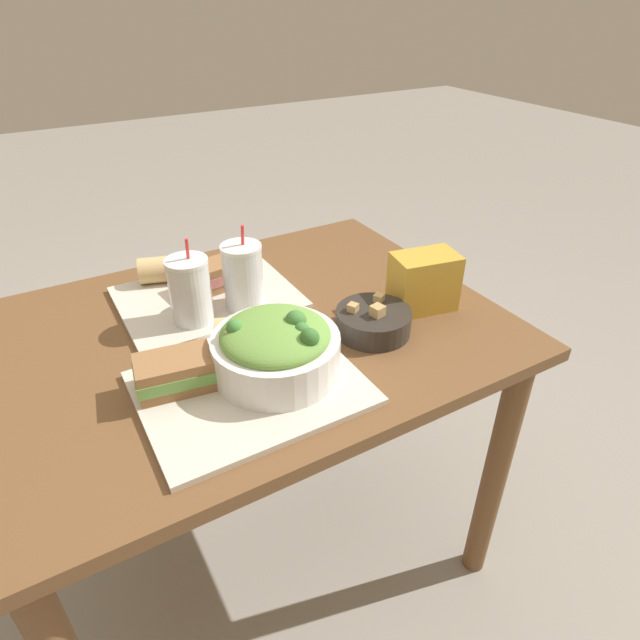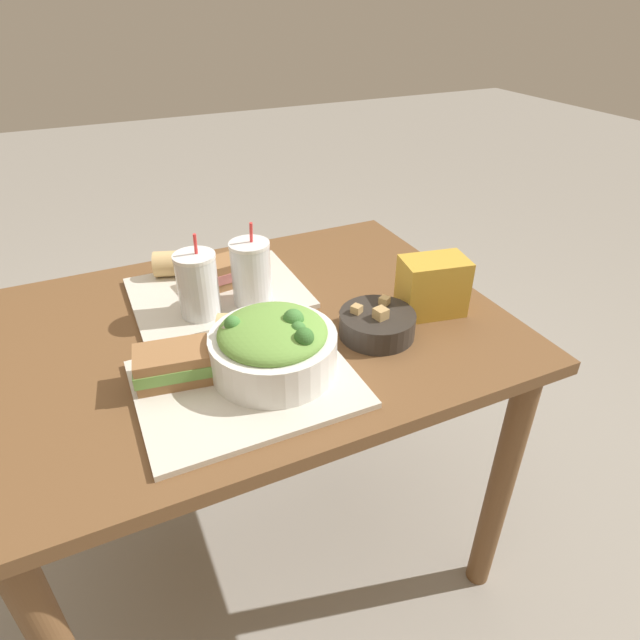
% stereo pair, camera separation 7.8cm
% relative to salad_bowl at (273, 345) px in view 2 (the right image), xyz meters
% --- Properties ---
extents(ground_plane, '(12.00, 12.00, 0.00)m').
position_rel_salad_bowl_xyz_m(ground_plane, '(0.01, 0.19, -0.84)').
color(ground_plane, gray).
extents(dining_table, '(1.10, 0.83, 0.77)m').
position_rel_salad_bowl_xyz_m(dining_table, '(0.01, 0.19, -0.19)').
color(dining_table, brown).
rests_on(dining_table, ground_plane).
extents(tray_near, '(0.40, 0.32, 0.01)m').
position_rel_salad_bowl_xyz_m(tray_near, '(-0.06, -0.01, -0.06)').
color(tray_near, beige).
rests_on(tray_near, dining_table).
extents(tray_far, '(0.40, 0.32, 0.01)m').
position_rel_salad_bowl_xyz_m(tray_far, '(-0.02, 0.34, -0.06)').
color(tray_far, beige).
rests_on(tray_far, dining_table).
extents(salad_bowl, '(0.24, 0.24, 0.13)m').
position_rel_salad_bowl_xyz_m(salad_bowl, '(0.00, 0.00, 0.00)').
color(salad_bowl, white).
rests_on(salad_bowl, tray_near).
extents(soup_bowl, '(0.16, 0.16, 0.07)m').
position_rel_salad_bowl_xyz_m(soup_bowl, '(0.25, 0.03, -0.04)').
color(soup_bowl, '#2D2823').
rests_on(soup_bowl, dining_table).
extents(sandwich_near, '(0.15, 0.11, 0.06)m').
position_rel_salad_bowl_xyz_m(sandwich_near, '(-0.18, 0.05, -0.02)').
color(sandwich_near, olive).
rests_on(sandwich_near, tray_near).
extents(baguette_near, '(0.13, 0.11, 0.06)m').
position_rel_salad_bowl_xyz_m(baguette_near, '(-0.02, 0.11, -0.02)').
color(baguette_near, tan).
rests_on(baguette_near, tray_near).
extents(sandwich_far, '(0.14, 0.10, 0.06)m').
position_rel_salad_bowl_xyz_m(sandwich_far, '(0.01, 0.37, -0.02)').
color(sandwich_far, olive).
rests_on(sandwich_far, tray_far).
extents(baguette_far, '(0.13, 0.10, 0.06)m').
position_rel_salad_bowl_xyz_m(baguette_far, '(-0.08, 0.47, -0.02)').
color(baguette_far, tan).
rests_on(baguette_far, tray_far).
extents(drink_cup_dark, '(0.09, 0.09, 0.19)m').
position_rel_salad_bowl_xyz_m(drink_cup_dark, '(-0.08, 0.26, 0.01)').
color(drink_cup_dark, silver).
rests_on(drink_cup_dark, tray_far).
extents(drink_cup_red, '(0.09, 0.09, 0.20)m').
position_rel_salad_bowl_xyz_m(drink_cup_red, '(0.05, 0.26, 0.01)').
color(drink_cup_red, silver).
rests_on(drink_cup_red, tray_far).
extents(chip_bag, '(0.16, 0.12, 0.13)m').
position_rel_salad_bowl_xyz_m(chip_bag, '(0.41, 0.07, -0.00)').
color(chip_bag, gold).
rests_on(chip_bag, dining_table).
extents(napkin_folded, '(0.16, 0.13, 0.00)m').
position_rel_salad_bowl_xyz_m(napkin_folded, '(-0.02, 0.17, -0.07)').
color(napkin_folded, white).
rests_on(napkin_folded, dining_table).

